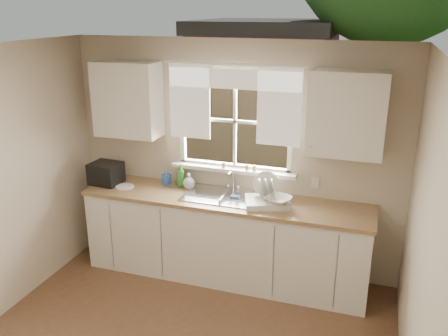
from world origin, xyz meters
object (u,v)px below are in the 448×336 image
(black_appliance, at_px, (106,173))
(soap_bottle_a, at_px, (181,175))
(cup, at_px, (104,181))
(dish_rack, at_px, (267,198))

(black_appliance, bearing_deg, soap_bottle_a, 15.88)
(soap_bottle_a, distance_m, black_appliance, 0.85)
(black_appliance, bearing_deg, cup, -86.02)
(dish_rack, distance_m, black_appliance, 1.86)
(dish_rack, distance_m, soap_bottle_a, 1.05)
(dish_rack, bearing_deg, black_appliance, 179.26)
(soap_bottle_a, height_order, cup, soap_bottle_a)
(cup, height_order, black_appliance, black_appliance)
(soap_bottle_a, relative_size, black_appliance, 0.79)
(cup, bearing_deg, black_appliance, 109.86)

